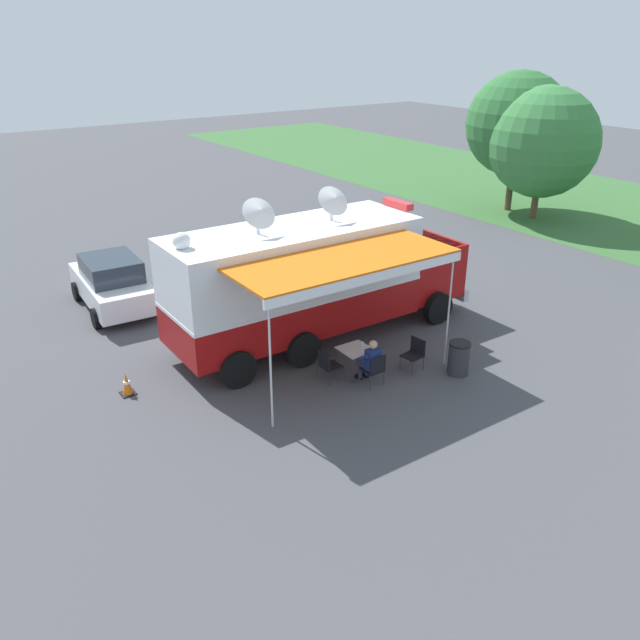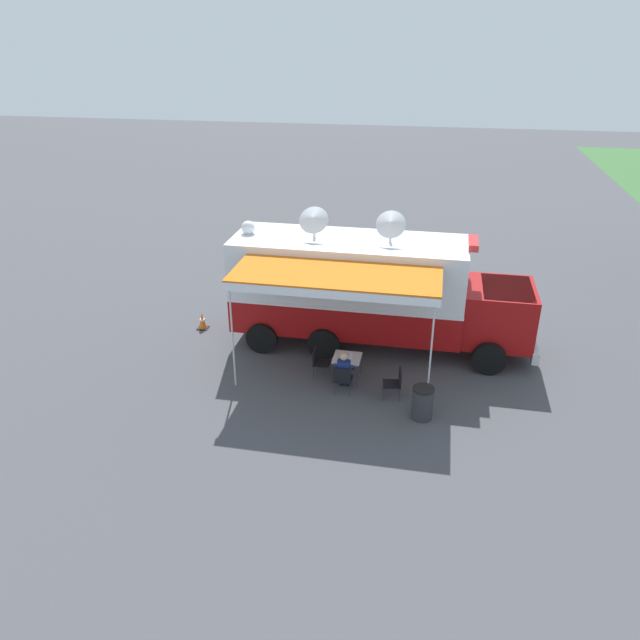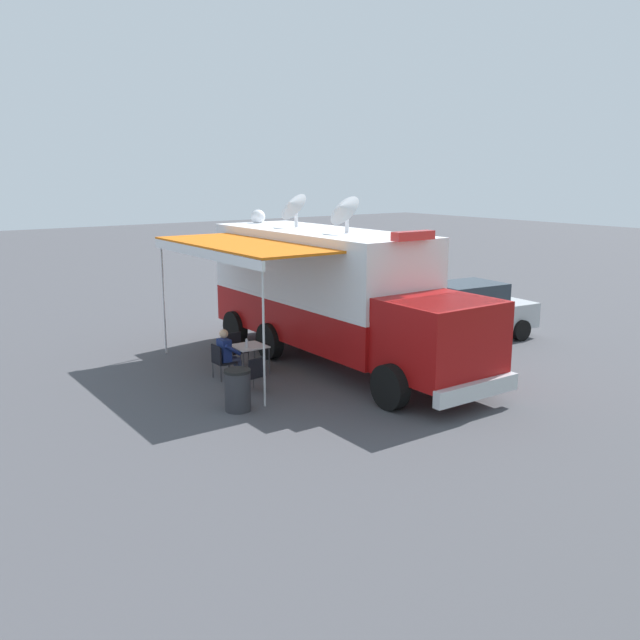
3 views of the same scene
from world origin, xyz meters
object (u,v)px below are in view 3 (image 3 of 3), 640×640
at_px(folding_table, 249,348).
at_px(water_bottle, 247,343).
at_px(folding_chair_spare_by_truck, 254,372).
at_px(car_behind_truck, 389,289).
at_px(trash_bin, 238,390).
at_px(folding_chair_at_table, 221,359).
at_px(traffic_cone, 232,316).
at_px(seated_responder, 228,352).
at_px(command_truck, 334,291).
at_px(folding_chair_beside_table, 235,347).
at_px(car_far_corner, 468,312).

bearing_deg(folding_table, water_bottle, 43.56).
xyz_separation_m(folding_table, folding_chair_spare_by_truck, (0.71, 1.46, -0.16)).
bearing_deg(car_behind_truck, trash_bin, 31.88).
relative_size(water_bottle, folding_chair_at_table, 0.26).
height_order(water_bottle, traffic_cone, water_bottle).
xyz_separation_m(folding_table, seated_responder, (0.61, 0.00, -0.02)).
xyz_separation_m(command_truck, folding_chair_beside_table, (2.30, -1.26, -1.43)).
height_order(trash_bin, car_behind_truck, car_behind_truck).
bearing_deg(car_far_corner, traffic_cone, -52.32).
height_order(folding_chair_at_table, car_behind_truck, car_behind_truck).
distance_m(command_truck, seated_responder, 3.27).
bearing_deg(folding_chair_at_table, seated_responder, 179.23).
height_order(folding_table, seated_responder, seated_responder).
distance_m(folding_chair_beside_table, trash_bin, 3.49).
bearing_deg(folding_table, folding_chair_spare_by_truck, 64.01).
bearing_deg(water_bottle, folding_table, -136.44).
relative_size(seated_responder, trash_bin, 1.37).
bearing_deg(car_far_corner, trash_bin, 9.24).
relative_size(folding_table, traffic_cone, 1.40).
height_order(water_bottle, seated_responder, seated_responder).
bearing_deg(car_behind_truck, folding_chair_at_table, 22.99).
bearing_deg(folding_chair_spare_by_truck, trash_bin, 41.70).
relative_size(command_truck, traffic_cone, 16.42).
relative_size(command_truck, seated_responder, 7.62).
height_order(command_truck, traffic_cone, command_truck).
distance_m(folding_chair_beside_table, folding_chair_spare_by_truck, 2.44).
distance_m(folding_chair_spare_by_truck, traffic_cone, 7.50).
distance_m(command_truck, folding_chair_at_table, 3.50).
height_order(trash_bin, traffic_cone, trash_bin).
bearing_deg(folding_chair_spare_by_truck, traffic_cone, -114.86).
bearing_deg(folding_chair_at_table, trash_bin, 70.75).
bearing_deg(car_far_corner, folding_table, -6.40).
xyz_separation_m(folding_chair_spare_by_truck, seated_responder, (-0.10, -1.46, 0.14)).
bearing_deg(command_truck, car_behind_truck, -143.75).
relative_size(command_truck, water_bottle, 42.51).
relative_size(folding_table, car_behind_truck, 0.19).
distance_m(seated_responder, car_far_corner, 7.85).
relative_size(water_bottle, folding_chair_beside_table, 0.26).
bearing_deg(water_bottle, folding_chair_beside_table, -101.41).
bearing_deg(trash_bin, folding_table, -125.26).
relative_size(traffic_cone, car_behind_truck, 0.13).
distance_m(folding_chair_beside_table, traffic_cone, 5.09).
bearing_deg(car_far_corner, folding_chair_beside_table, -13.08).
distance_m(water_bottle, folding_chair_beside_table, 1.04).
relative_size(command_truck, folding_table, 11.75).
bearing_deg(traffic_cone, car_behind_truck, 164.05).
bearing_deg(folding_chair_beside_table, trash_bin, 61.93).
bearing_deg(seated_responder, traffic_cone, -119.71).
bearing_deg(folding_chair_at_table, folding_table, -179.85).
xyz_separation_m(water_bottle, car_behind_truck, (-8.16, -3.87, 0.05)).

